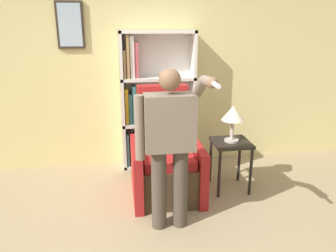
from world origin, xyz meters
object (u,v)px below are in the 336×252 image
Objects in this scene: person_standing at (170,141)px; table_lamp at (233,115)px; side_table at (231,150)px; armchair at (166,163)px; bookcase at (150,103)px.

person_standing is 1.10m from table_lamp.
person_standing is 1.18m from side_table.
table_lamp is at bearing -1.70° from armchair.
side_table is (0.90, -0.88, -0.42)m from bookcase.
person_standing is at bearing -141.37° from side_table.
person_standing reaches higher than table_lamp.
bookcase is at bearing 91.26° from person_standing.
bookcase is at bearing 96.44° from armchair.
bookcase is 1.02m from armchair.
table_lamp is (0.00, -0.00, 0.44)m from side_table.
table_lamp is at bearing -90.00° from side_table.
person_standing is 3.66× the size of table_lamp.
table_lamp is at bearing 38.63° from person_standing.
armchair is 2.03× the size of side_table.
side_table is at bearing 38.63° from person_standing.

